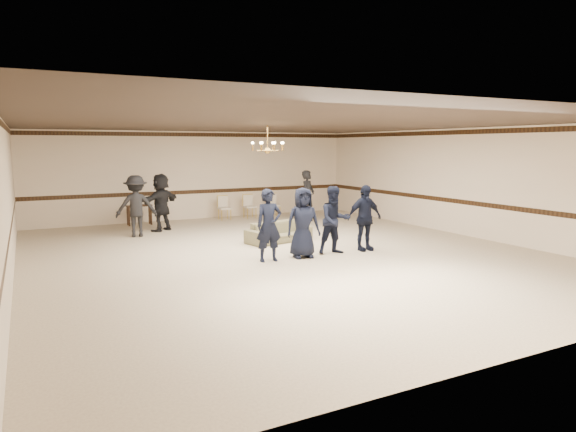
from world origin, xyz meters
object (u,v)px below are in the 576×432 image
chandelier (267,138)px  banquet_chair_right (274,205)px  banquet_chair_mid (250,207)px  settee (279,232)px  console_table (139,215)px  boy_d (364,218)px  boy_c (335,220)px  banquet_chair_left (225,208)px  boy_a (269,225)px  adult_mid (161,202)px  adult_right (308,196)px  boy_b (303,223)px  adult_left (136,206)px

chandelier → banquet_chair_right: bearing=62.6°
banquet_chair_mid → settee: bearing=-104.2°
banquet_chair_mid → console_table: banquet_chair_mid is taller
boy_d → boy_c: bearing=-178.0°
banquet_chair_left → console_table: banquet_chair_left is taller
boy_a → adult_mid: size_ratio=0.93×
adult_mid → banquet_chair_right: size_ratio=2.10×
boy_c → banquet_chair_right: size_ratio=1.96×
boy_c → settee: 2.21m
boy_c → boy_d: same height
boy_d → adult_right: adult_right is taller
adult_mid → banquet_chair_mid: bearing=167.7°
chandelier → boy_b: chandelier is taller
adult_left → chandelier: bearing=140.6°
adult_mid → adult_right: (5.10, -0.40, 0.00)m
boy_a → adult_left: 5.19m
chandelier → banquet_chair_left: size_ratio=1.09×
boy_b → adult_right: bearing=69.3°
boy_d → banquet_chair_right: size_ratio=1.96×
boy_c → banquet_chair_right: 7.01m
boy_c → adult_right: (2.10, 5.05, 0.06)m
chandelier → boy_a: 2.67m
adult_right → console_table: 5.85m
boy_b → adult_mid: size_ratio=0.93×
chandelier → boy_b: bearing=-83.3°
boy_a → boy_d: bearing=5.2°
console_table → chandelier: bearing=-71.8°
boy_a → chandelier: bearing=70.9°
boy_a → adult_mid: adult_mid is taller
boy_b → adult_right: 5.87m
banquet_chair_mid → boy_b: bearing=-103.3°
boy_a → boy_c: 1.80m
adult_mid → adult_right: 5.12m
chandelier → console_table: chandelier is taller
boy_d → settee: bearing=126.3°
banquet_chair_mid → banquet_chair_left: bearing=179.2°
boy_a → settee: (1.28, 2.08, -0.57)m
banquet_chair_left → banquet_chair_mid: same height
banquet_chair_right → console_table: size_ratio=1.06×
banquet_chair_mid → adult_mid: bearing=-160.1°
banquet_chair_left → console_table: 3.01m
adult_right → banquet_chair_left: size_ratio=2.10×
adult_left → adult_mid: same height
banquet_chair_mid → adult_right: bearing=-50.6°
adult_mid → banquet_chair_right: (4.61, 1.36, -0.48)m
boy_d → adult_mid: 6.70m
adult_left → banquet_chair_left: bearing=-140.6°
banquet_chair_mid → boy_a: bearing=-110.3°
adult_left → adult_right: 6.01m
settee → banquet_chair_mid: banquet_chair_mid is taller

